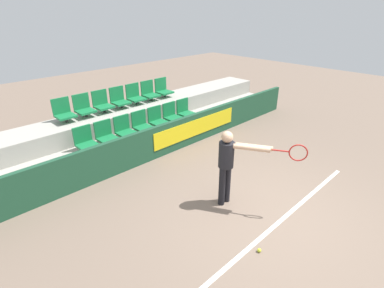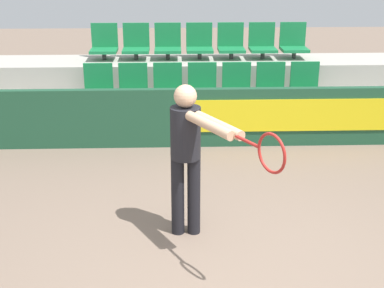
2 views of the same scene
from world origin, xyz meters
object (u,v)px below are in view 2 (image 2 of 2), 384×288
Objects in this scene: stadium_chair_2 at (168,86)px; stadium_chair_12 at (262,43)px; stadium_chair_11 at (231,44)px; stadium_chair_10 at (199,44)px; stadium_chair_1 at (133,86)px; stadium_chair_3 at (202,86)px; stadium_chair_0 at (98,87)px; stadium_chair_6 at (306,85)px; stadium_chair_13 at (294,43)px; stadium_chair_4 at (237,85)px; tennis_player at (190,148)px; stadium_chair_9 at (168,44)px; stadium_chair_5 at (271,85)px; stadium_chair_7 at (104,44)px; stadium_chair_8 at (136,44)px.

stadium_chair_12 is (1.61, 1.03, 0.47)m from stadium_chair_2.
stadium_chair_2 is 1.55m from stadium_chair_11.
stadium_chair_2 is 1.25m from stadium_chair_10.
stadium_chair_11 is at bearing 32.55° from stadium_chair_1.
stadium_chair_2 and stadium_chair_3 have the same top height.
stadium_chair_0 is 3.21m from stadium_chair_6.
stadium_chair_13 is at bearing 0.00° from stadium_chair_10.
stadium_chair_2 and stadium_chair_6 have the same top height.
stadium_chair_4 is 0.38× the size of tennis_player.
stadium_chair_9 is (-2.14, 1.03, 0.47)m from stadium_chair_6.
stadium_chair_11 is at bearing 117.58° from stadium_chair_5.
stadium_chair_5 is (0.54, 0.00, 0.00)m from stadium_chair_4.
stadium_chair_13 is (1.07, 1.03, 0.47)m from stadium_chair_4.
stadium_chair_7 is (-3.21, 1.03, 0.47)m from stadium_chair_6.
stadium_chair_13 is at bearing 25.58° from stadium_chair_2.
stadium_chair_6 is 1.55m from stadium_chair_11.
stadium_chair_6 is at bearing -43.75° from stadium_chair_11.
stadium_chair_7 is 1.07m from stadium_chair_9.
stadium_chair_7 and stadium_chair_12 have the same top height.
stadium_chair_9 reaches higher than stadium_chair_2.
stadium_chair_9 is at bearing 0.00° from stadium_chair_8.
stadium_chair_8 is (-2.68, 1.03, 0.47)m from stadium_chair_6.
stadium_chair_6 is at bearing 30.34° from tennis_player.
stadium_chair_1 is 1.55m from stadium_chair_10.
stadium_chair_11 is (1.07, 1.03, 0.47)m from stadium_chair_2.
stadium_chair_7 is at bearing 180.00° from stadium_chair_9.
stadium_chair_3 is at bearing -43.75° from stadium_chair_8.
stadium_chair_5 and stadium_chair_6 have the same top height.
stadium_chair_8 is 1.00× the size of stadium_chair_11.
stadium_chair_12 is (0.54, 1.03, 0.47)m from stadium_chair_4.
stadium_chair_1 is 1.00× the size of stadium_chair_8.
tennis_player reaches higher than stadium_chair_7.
stadium_chair_2 is 0.38× the size of tennis_player.
stadium_chair_4 is 0.54m from stadium_chair_5.
stadium_chair_13 is at bearing 0.00° from stadium_chair_8.
stadium_chair_8 is at bearing 180.00° from stadium_chair_10.
stadium_chair_2 is 1.00× the size of stadium_chair_9.
stadium_chair_12 is at bearing 42.75° from tennis_player.
stadium_chair_4 is at bearing 0.00° from stadium_chair_2.
stadium_chair_2 is 1.00× the size of stadium_chair_8.
stadium_chair_5 is 1.00× the size of stadium_chair_12.
stadium_chair_11 is (0.54, 1.03, 0.47)m from stadium_chair_3.
stadium_chair_13 is 4.73m from tennis_player.
stadium_chair_13 reaches higher than stadium_chair_5.
tennis_player is at bearing -76.69° from stadium_chair_1.
stadium_chair_1 is 1.00× the size of stadium_chair_12.
stadium_chair_3 is at bearing 0.00° from stadium_chair_2.
stadium_chair_2 is 3.32m from tennis_player.
stadium_chair_8 is at bearing 180.00° from stadium_chair_11.
stadium_chair_1 and stadium_chair_3 have the same top height.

